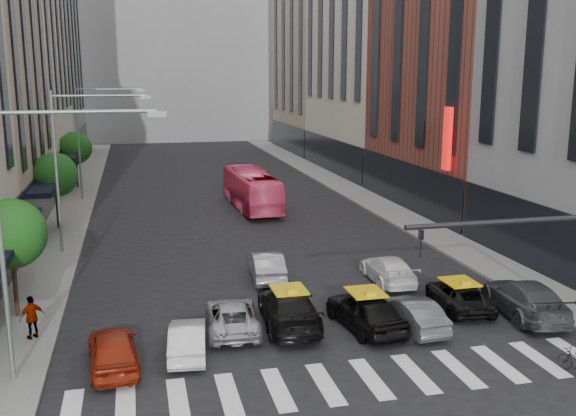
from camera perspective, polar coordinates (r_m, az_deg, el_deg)
ground at (r=20.97m, az=7.31°, el=-16.77°), size 160.00×160.00×0.00m
sidewalk_left at (r=48.41m, az=-18.87°, el=-0.68°), size 3.00×96.00×0.15m
sidewalk_right at (r=51.53m, az=7.47°, el=0.59°), size 3.00×96.00×0.15m
building_left_d at (r=82.94m, az=-21.33°, el=14.47°), size 8.00×18.00×30.00m
building_right_b at (r=50.23m, az=15.22°, el=14.82°), size 8.00×18.00×26.00m
building_right_d at (r=85.61m, az=2.66°, el=14.46°), size 8.00×18.00×28.00m
building_far at (r=102.69m, az=-10.14°, el=16.09°), size 30.00×10.00×36.00m
tree_near at (r=28.33m, az=-23.43°, el=-2.14°), size 2.88×2.88×4.95m
tree_mid at (r=43.90m, az=-20.02°, el=2.77°), size 2.88×2.88×4.95m
tree_far at (r=59.70m, az=-18.39°, el=5.09°), size 2.88×2.88×4.95m
streetlamp_near at (r=21.79m, az=-21.95°, el=0.11°), size 5.38×0.25×9.00m
streetlamp_mid at (r=37.52m, az=-18.56°, el=4.92°), size 5.38×0.25×9.00m
streetlamp_far at (r=53.41m, az=-17.17°, el=6.88°), size 5.38×0.25×9.00m
liberty_sign at (r=42.08m, az=13.99°, el=6.00°), size 0.30×0.70×4.00m
car_red at (r=23.47m, az=-15.30°, el=-12.00°), size 1.96×4.19×1.39m
car_white_front at (r=23.97m, az=-8.93°, el=-11.41°), size 1.67×3.81×1.22m
car_silver at (r=25.85m, az=-5.02°, el=-9.55°), size 2.28×4.48×1.21m
taxi_left at (r=26.16m, az=0.08°, el=-8.87°), size 2.57×5.41×1.52m
taxi_center at (r=26.04m, az=6.90°, el=-9.06°), size 2.38×4.68×1.53m
car_grey_mid at (r=26.41m, az=10.97°, el=-9.18°), size 1.65×3.97×1.28m
taxi_right at (r=29.06m, az=14.95°, el=-7.51°), size 2.44×4.45×1.18m
car_grey_curb at (r=29.04m, az=20.30°, el=-7.52°), size 2.79×5.45×1.51m
car_row2_left at (r=31.96m, az=-1.93°, el=-5.11°), size 1.81×4.37×1.41m
car_row2_right at (r=31.89m, az=8.88°, el=-5.41°), size 1.98×4.51×1.29m
bus at (r=48.61m, az=-3.27°, el=1.68°), size 2.85×10.68×2.95m
pedestrian_far at (r=26.45m, az=-21.79°, el=-9.00°), size 1.04×0.88×1.67m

